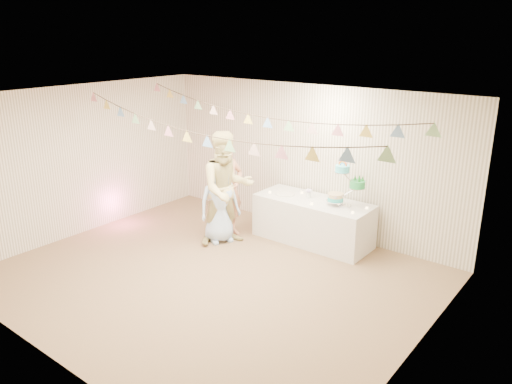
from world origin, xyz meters
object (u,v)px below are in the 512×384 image
Objects in this scene: person_adult_b at (227,189)px; person_child at (219,201)px; table at (313,221)px; person_adult_a at (228,189)px; cake_stand at (345,185)px.

person_adult_b reaches higher than person_child.
person_adult_a is (-1.29, -0.70, 0.48)m from table.
person_child is at bearing -143.27° from table.
cake_stand is 2.11m from person_child.
person_adult_b reaches higher than person_adult_a.
person_adult_b reaches higher than cake_stand.
person_adult_a is at bearing -157.85° from cake_stand.
table is at bearing -26.78° from person_child.
person_adult_b is at bearing -133.79° from person_adult_a.
person_child is (-0.15, -0.02, -0.25)m from person_adult_b.
cake_stand is 0.49× the size of person_child.
cake_stand is 2.00m from person_adult_a.
cake_stand is 0.41× the size of person_adult_a.
person_adult_a reaches higher than cake_stand.
person_child is (-1.27, -0.95, 0.34)m from table.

